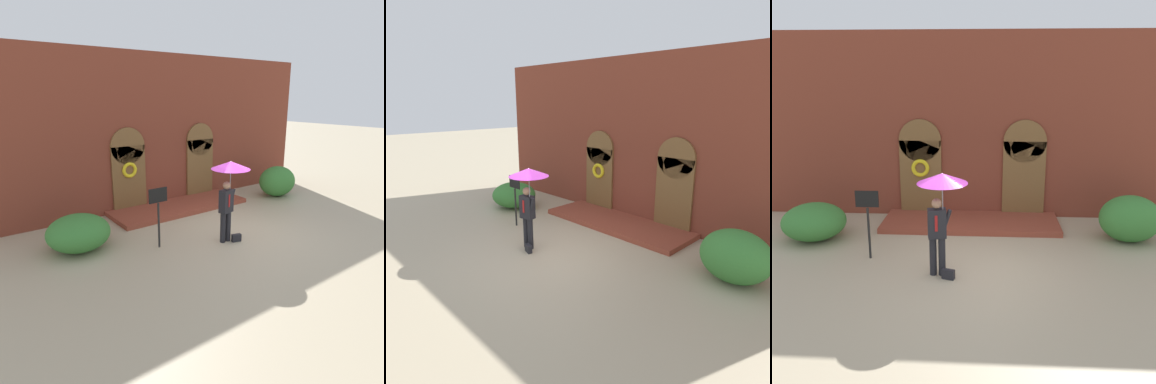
# 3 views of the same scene
# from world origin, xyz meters

# --- Properties ---
(ground_plane) EXTENTS (80.00, 80.00, 0.00)m
(ground_plane) POSITION_xyz_m (0.00, 0.00, 0.00)
(ground_plane) COLOR tan
(building_facade) EXTENTS (14.00, 2.30, 5.60)m
(building_facade) POSITION_xyz_m (-0.00, 4.15, 2.68)
(building_facade) COLOR brown
(building_facade) RESTS_ON ground
(person_with_umbrella) EXTENTS (1.10, 1.10, 2.36)m
(person_with_umbrella) POSITION_xyz_m (-0.50, -0.22, 1.91)
(person_with_umbrella) COLOR black
(person_with_umbrella) RESTS_ON ground
(handbag) EXTENTS (0.30, 0.19, 0.22)m
(handbag) POSITION_xyz_m (-0.34, -0.42, 0.11)
(handbag) COLOR black
(handbag) RESTS_ON ground
(sign_post) EXTENTS (0.56, 0.06, 1.72)m
(sign_post) POSITION_xyz_m (-2.36, 0.57, 1.16)
(sign_post) COLOR black
(sign_post) RESTS_ON ground
(shrub_left) EXTENTS (1.72, 1.69, 0.98)m
(shrub_left) POSITION_xyz_m (-4.22, 1.75, 0.49)
(shrub_left) COLOR #387A33
(shrub_left) RESTS_ON ground
(shrub_right) EXTENTS (1.64, 1.35, 1.26)m
(shrub_right) POSITION_xyz_m (4.33, 2.10, 0.63)
(shrub_right) COLOR #387A33
(shrub_right) RESTS_ON ground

